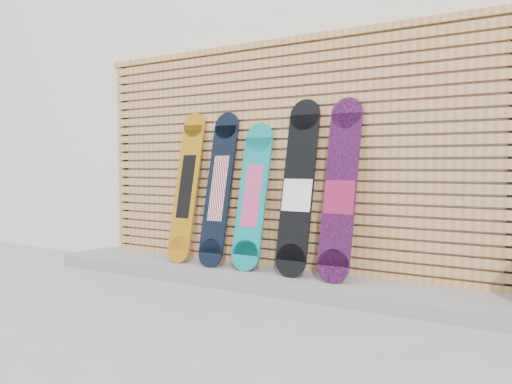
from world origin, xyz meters
TOP-DOWN VIEW (x-y plane):
  - ground at (0.00, 0.00)m, footprint 80.00×80.00m
  - building at (0.50, 3.50)m, footprint 12.00×5.00m
  - concrete_step at (-0.15, 0.68)m, footprint 4.60×0.70m
  - slat_wall at (-0.15, 0.97)m, footprint 4.26×0.08m
  - snowboard_0 at (-1.09, 0.77)m, footprint 0.26×0.36m
  - snowboard_1 at (-0.68, 0.76)m, footprint 0.28×0.37m
  - snowboard_2 at (-0.30, 0.77)m, footprint 0.29×0.35m
  - snowboard_3 at (0.18, 0.76)m, footprint 0.30×0.37m
  - snowboard_4 at (0.58, 0.75)m, footprint 0.28×0.38m

SIDE VIEW (x-z plane):
  - ground at x=0.00m, z-range 0.00..0.00m
  - concrete_step at x=-0.15m, z-range 0.00..0.12m
  - snowboard_2 at x=-0.30m, z-range 0.12..1.51m
  - snowboard_1 at x=-0.68m, z-range 0.12..1.63m
  - snowboard_0 at x=-1.09m, z-range 0.12..1.65m
  - snowboard_4 at x=0.58m, z-range 0.11..1.68m
  - snowboard_3 at x=0.18m, z-range 0.11..1.69m
  - slat_wall at x=-0.15m, z-range 0.06..2.35m
  - building at x=0.50m, z-range 0.00..3.60m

